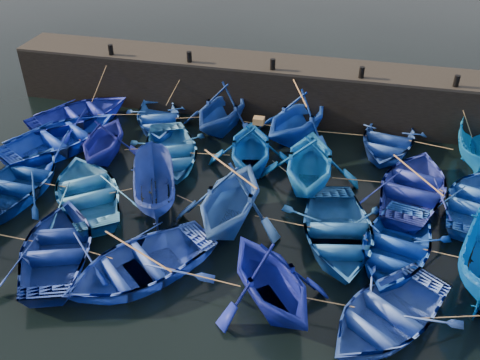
% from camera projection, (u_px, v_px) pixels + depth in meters
% --- Properties ---
extents(ground, '(120.00, 120.00, 0.00)m').
position_uv_depth(ground, '(218.00, 248.00, 18.26)').
color(ground, black).
rests_on(ground, ground).
extents(quay_wall, '(26.00, 2.50, 2.50)m').
position_uv_depth(quay_wall, '(275.00, 89.00, 26.01)').
color(quay_wall, black).
rests_on(quay_wall, ground).
extents(quay_top, '(26.00, 2.50, 0.12)m').
position_uv_depth(quay_top, '(276.00, 63.00, 25.28)').
color(quay_top, black).
rests_on(quay_top, quay_wall).
extents(bollard_0, '(0.24, 0.24, 0.50)m').
position_uv_depth(bollard_0, '(111.00, 50.00, 25.93)').
color(bollard_0, black).
rests_on(bollard_0, quay_top).
extents(bollard_1, '(0.24, 0.24, 0.50)m').
position_uv_depth(bollard_1, '(189.00, 57.00, 25.15)').
color(bollard_1, black).
rests_on(bollard_1, quay_top).
extents(bollard_2, '(0.24, 0.24, 0.50)m').
position_uv_depth(bollard_2, '(273.00, 64.00, 24.38)').
color(bollard_2, black).
rests_on(bollard_2, quay_top).
extents(bollard_3, '(0.24, 0.24, 0.50)m').
position_uv_depth(bollard_3, '(362.00, 72.00, 23.61)').
color(bollard_3, black).
rests_on(bollard_3, quay_top).
extents(bollard_4, '(0.24, 0.24, 0.50)m').
position_uv_depth(bollard_4, '(457.00, 81.00, 22.83)').
color(bollard_4, black).
rests_on(bollard_4, quay_top).
extents(boat_0, '(5.85, 6.08, 1.03)m').
position_uv_depth(boat_0, '(80.00, 114.00, 25.46)').
color(boat_0, '#1421A4').
rests_on(boat_0, ground).
extents(boat_1, '(4.48, 5.15, 0.89)m').
position_uv_depth(boat_1, '(158.00, 118.00, 25.19)').
color(boat_1, blue).
rests_on(boat_1, ground).
extents(boat_2, '(4.54, 5.00, 2.27)m').
position_uv_depth(boat_2, '(222.00, 108.00, 24.59)').
color(boat_2, navy).
rests_on(boat_2, ground).
extents(boat_3, '(5.37, 5.67, 2.35)m').
position_uv_depth(boat_3, '(298.00, 117.00, 23.78)').
color(boat_3, '#133FB7').
rests_on(boat_3, ground).
extents(boat_4, '(4.03, 5.16, 0.98)m').
position_uv_depth(boat_4, '(387.00, 139.00, 23.47)').
color(boat_4, navy).
rests_on(boat_4, ground).
extents(boat_5, '(1.74, 4.13, 1.57)m').
position_uv_depth(boat_5, '(477.00, 147.00, 22.32)').
color(boat_5, blue).
rests_on(boat_5, ground).
extents(boat_6, '(6.15, 6.68, 1.13)m').
position_uv_depth(boat_6, '(61.00, 137.00, 23.47)').
color(boat_6, '#1032C4').
rests_on(boat_6, ground).
extents(boat_7, '(3.40, 3.87, 1.92)m').
position_uv_depth(boat_7, '(104.00, 139.00, 22.55)').
color(boat_7, navy).
rests_on(boat_7, ground).
extents(boat_8, '(5.12, 5.77, 0.99)m').
position_uv_depth(boat_8, '(170.00, 152.00, 22.59)').
color(boat_8, '#2666B2').
rests_on(boat_8, ground).
extents(boat_9, '(4.34, 4.78, 2.18)m').
position_uv_depth(boat_9, '(251.00, 147.00, 21.76)').
color(boat_9, '#0848A1').
rests_on(boat_9, ground).
extents(boat_10, '(4.28, 4.86, 2.42)m').
position_uv_depth(boat_10, '(310.00, 161.00, 20.65)').
color(boat_10, blue).
rests_on(boat_10, ground).
extents(boat_11, '(4.66, 5.78, 1.06)m').
position_uv_depth(boat_11, '(415.00, 187.00, 20.37)').
color(boat_11, navy).
rests_on(boat_11, ground).
extents(boat_12, '(4.31, 5.21, 0.94)m').
position_uv_depth(boat_12, '(477.00, 201.00, 19.69)').
color(boat_12, blue).
rests_on(boat_12, ground).
extents(boat_13, '(3.68, 5.02, 1.02)m').
position_uv_depth(boat_13, '(20.00, 181.00, 20.73)').
color(boat_13, navy).
rests_on(boat_13, ground).
extents(boat_14, '(5.81, 6.09, 1.03)m').
position_uv_depth(boat_14, '(88.00, 191.00, 20.17)').
color(boat_14, blue).
rests_on(boat_14, ground).
extents(boat_15, '(3.05, 4.46, 1.62)m').
position_uv_depth(boat_15, '(154.00, 186.00, 19.91)').
color(boat_15, navy).
rests_on(boat_15, ground).
extents(boat_16, '(4.29, 4.86, 2.38)m').
position_uv_depth(boat_16, '(230.00, 198.00, 18.67)').
color(boat_16, '#2B59B7').
rests_on(boat_16, ground).
extents(boat_17, '(4.62, 5.74, 1.06)m').
position_uv_depth(boat_17, '(337.00, 232.00, 18.16)').
color(boat_17, '#1A5499').
rests_on(boat_17, ground).
extents(boat_18, '(4.26, 5.28, 0.97)m').
position_uv_depth(boat_18, '(395.00, 246.00, 17.60)').
color(boat_18, '#0E3AB7').
rests_on(boat_18, ground).
extents(boat_21, '(4.89, 5.73, 1.01)m').
position_uv_depth(boat_21, '(58.00, 247.00, 17.56)').
color(boat_21, navy).
rests_on(boat_21, ground).
extents(boat_22, '(6.01, 6.18, 1.05)m').
position_uv_depth(boat_22, '(139.00, 264.00, 16.85)').
color(boat_22, blue).
rests_on(boat_22, ground).
extents(boat_23, '(5.36, 5.45, 2.17)m').
position_uv_depth(boat_23, '(270.00, 278.00, 15.53)').
color(boat_23, navy).
rests_on(boat_23, ground).
extents(boat_24, '(5.36, 5.69, 0.96)m').
position_uv_depth(boat_24, '(386.00, 314.00, 15.19)').
color(boat_24, blue).
rests_on(boat_24, ground).
extents(wooden_crate, '(0.43, 0.35, 0.27)m').
position_uv_depth(wooden_crate, '(259.00, 121.00, 21.02)').
color(wooden_crate, brown).
rests_on(wooden_crate, boat_9).
extents(mooring_ropes, '(17.94, 11.69, 2.10)m').
position_uv_depth(mooring_ropes, '(252.00, 154.00, 21.72)').
color(mooring_ropes, tan).
rests_on(mooring_ropes, ground).
extents(loose_oars, '(10.85, 11.99, 1.39)m').
position_uv_depth(loose_oars, '(279.00, 165.00, 19.42)').
color(loose_oars, '#99724C').
rests_on(loose_oars, ground).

